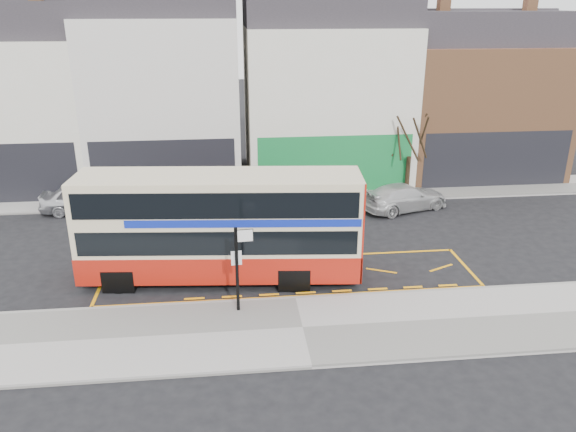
{
  "coord_description": "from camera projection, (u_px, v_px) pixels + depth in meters",
  "views": [
    {
      "loc": [
        -2.1,
        -17.46,
        9.77
      ],
      "look_at": [
        -0.01,
        2.0,
        2.27
      ],
      "focal_mm": 35.0,
      "sensor_mm": 36.0,
      "label": 1
    }
  ],
  "objects": [
    {
      "name": "road_markings",
      "position": [
        289.0,
        275.0,
        21.4
      ],
      "size": [
        14.0,
        3.4,
        0.01
      ],
      "primitive_type": null,
      "color": "#FDA50D",
      "rests_on": "ground"
    },
    {
      "name": "double_decker_bus",
      "position": [
        221.0,
        226.0,
        20.41
      ],
      "size": [
        10.36,
        3.25,
        4.07
      ],
      "rotation": [
        0.0,
        0.0,
        -0.09
      ],
      "color": "beige",
      "rests_on": "ground"
    },
    {
      "name": "pavement",
      "position": [
        303.0,
        329.0,
        17.75
      ],
      "size": [
        40.0,
        4.0,
        0.15
      ],
      "primitive_type": "cube",
      "color": "#A19D98",
      "rests_on": "ground"
    },
    {
      "name": "street_tree_right",
      "position": [
        411.0,
        125.0,
        29.32
      ],
      "size": [
        2.54,
        2.54,
        5.48
      ],
      "color": "#322416",
      "rests_on": "ground"
    },
    {
      "name": "terrace_far_left",
      "position": [
        18.0,
        98.0,
        30.76
      ],
      "size": [
        8.0,
        8.01,
        10.8
      ],
      "color": "silver",
      "rests_on": "ground"
    },
    {
      "name": "ground",
      "position": [
        294.0,
        296.0,
        19.91
      ],
      "size": [
        120.0,
        120.0,
        0.0
      ],
      "primitive_type": "plane",
      "color": "black",
      "rests_on": "ground"
    },
    {
      "name": "far_pavement",
      "position": [
        270.0,
        195.0,
        30.1
      ],
      "size": [
        50.0,
        3.0,
        0.15
      ],
      "primitive_type": "cube",
      "color": "#A19D98",
      "rests_on": "ground"
    },
    {
      "name": "car_grey",
      "position": [
        261.0,
        194.0,
        28.32
      ],
      "size": [
        4.41,
        2.05,
        1.4
      ],
      "primitive_type": "imported",
      "rotation": [
        0.0,
        0.0,
        1.43
      ],
      "color": "#3A3D41",
      "rests_on": "ground"
    },
    {
      "name": "car_white",
      "position": [
        404.0,
        197.0,
        27.95
      ],
      "size": [
        4.86,
        3.19,
        1.31
      ],
      "primitive_type": "imported",
      "rotation": [
        0.0,
        0.0,
        1.9
      ],
      "color": "#B9B9B9",
      "rests_on": "ground"
    },
    {
      "name": "terrace_green_shop",
      "position": [
        324.0,
        89.0,
        32.37
      ],
      "size": [
        9.0,
        8.01,
        11.3
      ],
      "color": "silver",
      "rests_on": "ground"
    },
    {
      "name": "bus_stop_post",
      "position": [
        239.0,
        261.0,
        18.11
      ],
      "size": [
        0.74,
        0.14,
        2.95
      ],
      "rotation": [
        0.0,
        0.0,
        0.09
      ],
      "color": "black",
      "rests_on": "pavement"
    },
    {
      "name": "car_silver",
      "position": [
        85.0,
        198.0,
        27.65
      ],
      "size": [
        4.27,
        1.85,
        1.44
      ],
      "primitive_type": "imported",
      "rotation": [
        0.0,
        0.0,
        1.61
      ],
      "color": "silver",
      "rests_on": "ground"
    },
    {
      "name": "terrace_right",
      "position": [
        473.0,
        95.0,
        33.44
      ],
      "size": [
        9.0,
        8.01,
        10.3
      ],
      "color": "#A06640",
      "rests_on": "ground"
    },
    {
      "name": "kerb",
      "position": [
        295.0,
        299.0,
        19.54
      ],
      "size": [
        40.0,
        0.15,
        0.15
      ],
      "primitive_type": "cube",
      "color": "gray",
      "rests_on": "ground"
    },
    {
      "name": "terrace_left",
      "position": [
        166.0,
        87.0,
        31.38
      ],
      "size": [
        8.0,
        8.01,
        11.8
      ],
      "color": "silver",
      "rests_on": "ground"
    }
  ]
}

